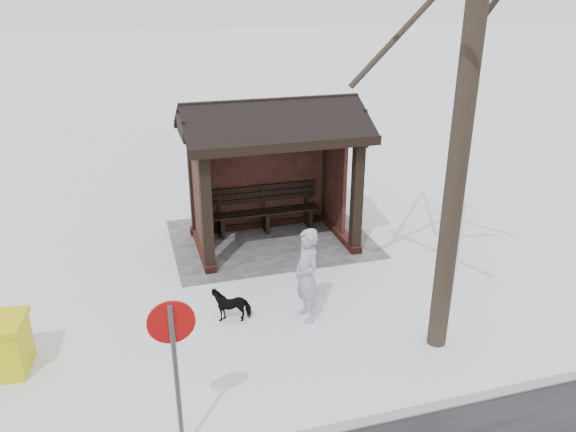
# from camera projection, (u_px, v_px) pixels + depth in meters

# --- Properties ---
(ground) EXTENTS (120.00, 120.00, 0.00)m
(ground) POSITION_uv_depth(u_px,v_px,m) (273.00, 243.00, 12.03)
(ground) COLOR white
(ground) RESTS_ON ground
(kerb) EXTENTS (120.00, 0.15, 0.06)m
(kerb) POSITION_uv_depth(u_px,v_px,m) (384.00, 419.00, 7.15)
(kerb) COLOR gray
(kerb) RESTS_ON ground
(trampled_patch) EXTENTS (4.20, 3.20, 0.02)m
(trampled_patch) POSITION_uv_depth(u_px,v_px,m) (271.00, 239.00, 12.20)
(trampled_patch) COLOR gray
(trampled_patch) RESTS_ON ground
(bus_shelter) EXTENTS (3.60, 2.40, 3.09)m
(bus_shelter) POSITION_uv_depth(u_px,v_px,m) (270.00, 143.00, 11.34)
(bus_shelter) COLOR #331912
(bus_shelter) RESTS_ON ground
(pedestrian) EXTENTS (0.45, 0.63, 1.61)m
(pedestrian) POSITION_uv_depth(u_px,v_px,m) (307.00, 276.00, 9.01)
(pedestrian) COLOR #A598B2
(pedestrian) RESTS_ON ground
(dog) EXTENTS (0.69, 0.41, 0.55)m
(dog) POSITION_uv_depth(u_px,v_px,m) (231.00, 304.00, 9.22)
(dog) COLOR black
(dog) RESTS_ON ground
(road_sign) EXTENTS (0.52, 0.09, 2.05)m
(road_sign) POSITION_uv_depth(u_px,v_px,m) (173.00, 345.00, 6.12)
(road_sign) COLOR slate
(road_sign) RESTS_ON ground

